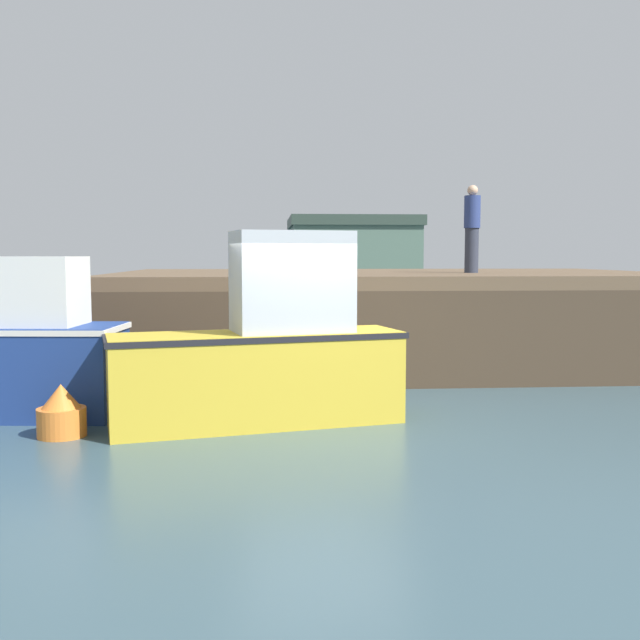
# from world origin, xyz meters

# --- Properties ---
(ground) EXTENTS (120.00, 160.00, 0.10)m
(ground) POSITION_xyz_m (0.00, 0.00, -0.05)
(ground) COLOR #38515B
(pier) EXTENTS (11.85, 7.47, 1.97)m
(pier) POSITION_xyz_m (1.98, 5.58, 1.63)
(pier) COLOR brown
(pier) RESTS_ON ground
(fishing_boat_near_left) EXTENTS (3.30, 1.63, 2.33)m
(fishing_boat_near_left) POSITION_xyz_m (-4.34, 0.81, 0.92)
(fishing_boat_near_left) COLOR navy
(fishing_boat_near_left) RESTS_ON ground
(fishing_boat_near_right) EXTENTS (4.21, 2.04, 2.67)m
(fishing_boat_near_right) POSITION_xyz_m (-0.75, 0.00, 1.01)
(fishing_boat_near_right) COLOR gold
(fishing_boat_near_right) RESTS_ON ground
(dockworker) EXTENTS (0.34, 0.34, 1.83)m
(dockworker) POSITION_xyz_m (3.59, 5.22, 2.90)
(dockworker) COLOR #2D3342
(dockworker) RESTS_ON pier
(warehouse) EXTENTS (6.43, 7.02, 4.28)m
(warehouse) POSITION_xyz_m (3.67, 28.17, 2.16)
(warehouse) COLOR #4C6656
(warehouse) RESTS_ON ground
(mooring_buoy_foreground) EXTENTS (0.62, 0.62, 0.69)m
(mooring_buoy_foreground) POSITION_xyz_m (-3.39, -0.53, 0.31)
(mooring_buoy_foreground) COLOR orange
(mooring_buoy_foreground) RESTS_ON ground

